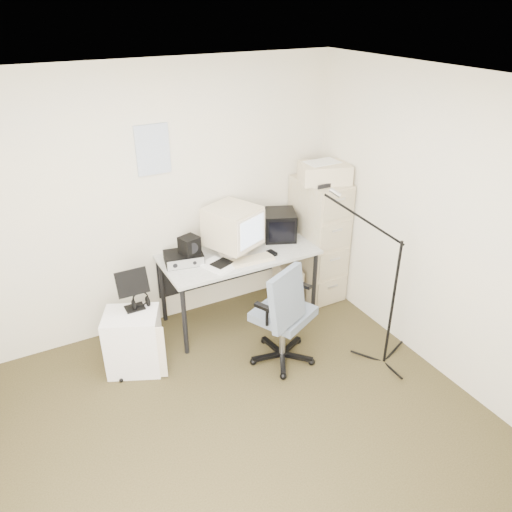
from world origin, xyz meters
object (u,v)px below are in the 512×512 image
desk (239,285)px  side_cart (134,341)px  office_chair (283,312)px  filing_cabinet (318,239)px

desk → side_cart: size_ratio=2.68×
desk → office_chair: office_chair is taller
filing_cabinet → side_cart: 2.17m
filing_cabinet → side_cart: bearing=-171.7°
desk → side_cart: (-1.17, -0.28, -0.08)m
desk → office_chair: bearing=-87.8°
desk → office_chair: 0.81m
office_chair → desk: bearing=66.8°
office_chair → side_cart: (-1.20, 0.52, -0.23)m
filing_cabinet → office_chair: filing_cabinet is taller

